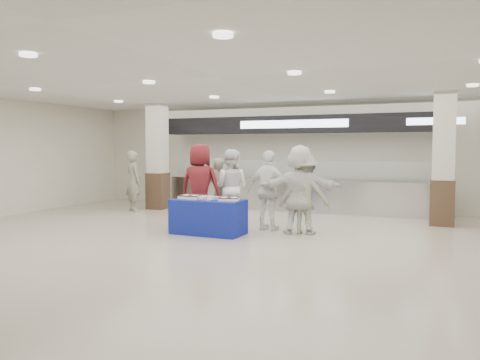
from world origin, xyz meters
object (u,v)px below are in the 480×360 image
at_px(display_table, 208,217).
at_px(civilian_white, 300,189).
at_px(chef_short, 269,190).
at_px(sheet_cake_right, 229,198).
at_px(civilian_maroon, 200,186).
at_px(soldier_bg, 134,181).
at_px(chef_tall, 230,188).
at_px(soldier_a, 219,191).
at_px(sheet_cake_left, 190,196).
at_px(cupcake_tray, 208,198).
at_px(soldier_b, 304,194).

xyz_separation_m(display_table, civilian_white, (1.83, 0.78, 0.59)).
bearing_deg(chef_short, display_table, 50.22).
xyz_separation_m(sheet_cake_right, civilian_white, (1.34, 0.78, 0.17)).
relative_size(civilian_maroon, soldier_bg, 1.11).
bearing_deg(chef_tall, soldier_a, -19.73).
relative_size(sheet_cake_left, soldier_bg, 0.25).
distance_m(soldier_a, civilian_white, 2.19).
bearing_deg(sheet_cake_right, display_table, -179.79).
xyz_separation_m(cupcake_tray, chef_tall, (0.03, 1.17, 0.13)).
bearing_deg(chef_short, sheet_cake_right, 67.37).
xyz_separation_m(civilian_maroon, civilian_white, (2.36, 0.13, -0.02)).
distance_m(display_table, chef_short, 1.52).
xyz_separation_m(civilian_maroon, soldier_bg, (-3.14, 1.80, -0.09)).
relative_size(civilian_maroon, soldier_a, 1.22).
height_order(chef_tall, soldier_bg, chef_tall).
bearing_deg(chef_short, cupcake_tray, 50.19).
bearing_deg(cupcake_tray, soldier_bg, 146.08).
bearing_deg(civilian_maroon, chef_tall, -143.16).
bearing_deg(display_table, cupcake_tray, -140.04).
bearing_deg(civilian_white, soldier_a, -27.01).
distance_m(sheet_cake_right, soldier_bg, 4.83).
distance_m(chef_short, soldier_bg, 4.97).
height_order(cupcake_tray, civilian_maroon, civilian_maroon).
relative_size(display_table, sheet_cake_right, 3.28).
distance_m(soldier_b, soldier_bg, 5.82).
height_order(sheet_cake_left, soldier_a, soldier_a).
distance_m(display_table, chef_tall, 1.28).
bearing_deg(chef_short, soldier_b, -179.17).
height_order(sheet_cake_left, civilian_maroon, civilian_maroon).
bearing_deg(soldier_bg, civilian_maroon, -177.49).
relative_size(display_table, chef_tall, 0.85).
relative_size(cupcake_tray, soldier_b, 0.32).
distance_m(sheet_cake_left, civilian_maroon, 0.66).
distance_m(soldier_a, soldier_b, 2.27).
bearing_deg(chef_short, civilian_maroon, 19.06).
bearing_deg(soldier_a, cupcake_tray, 124.72).
xyz_separation_m(sheet_cake_right, civilian_maroon, (-1.02, 0.65, 0.19)).
distance_m(display_table, soldier_bg, 4.44).
height_order(sheet_cake_left, chef_short, chef_short).
xyz_separation_m(sheet_cake_left, civilian_white, (2.27, 0.76, 0.17)).
distance_m(sheet_cake_right, civilian_maroon, 1.23).
bearing_deg(soldier_bg, sheet_cake_left, 175.33).
relative_size(sheet_cake_right, chef_short, 0.26).
xyz_separation_m(civilian_white, soldier_bg, (-5.50, 1.67, -0.08)).
height_order(display_table, civilian_maroon, civilian_maroon).
xyz_separation_m(civilian_maroon, chef_tall, (0.55, 0.51, -0.07)).
height_order(chef_short, soldier_b, chef_short).
bearing_deg(sheet_cake_right, cupcake_tray, -178.76).
relative_size(civilian_white, soldier_bg, 1.08).
distance_m(civilian_maroon, chef_tall, 0.75).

